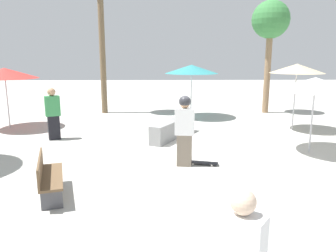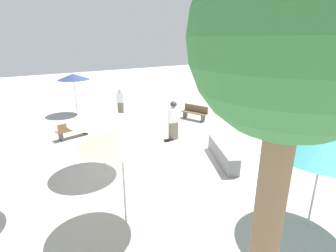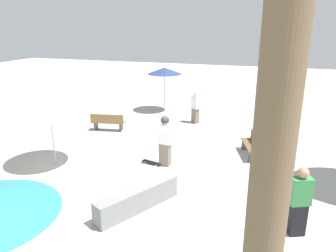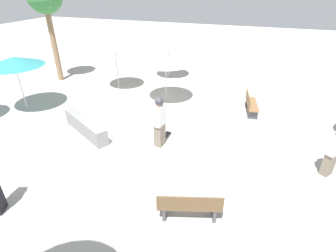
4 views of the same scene
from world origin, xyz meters
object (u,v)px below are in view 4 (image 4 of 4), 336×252
at_px(concrete_ledge, 86,126).
at_px(bench_near, 189,206).
at_px(skateboard, 164,136).
at_px(shade_umbrella_white, 166,60).
at_px(shade_umbrella_teal, 14,61).
at_px(shade_umbrella_grey, 169,43).
at_px(shade_umbrella_tan, 115,45).
at_px(skater_main, 160,120).
at_px(bench_far, 251,104).
at_px(bystander_far, 333,152).

bearing_deg(concrete_ledge, bench_near, -119.28).
distance_m(skateboard, shade_umbrella_white, 4.06).
bearing_deg(bench_near, concrete_ledge, 133.65).
bearing_deg(shade_umbrella_teal, shade_umbrella_white, -62.28).
bearing_deg(skateboard, shade_umbrella_grey, 32.18).
bearing_deg(shade_umbrella_tan, skateboard, -134.53).
height_order(skater_main, shade_umbrella_teal, shade_umbrella_teal).
bearing_deg(bench_far, shade_umbrella_white, -100.09).
xyz_separation_m(skater_main, shade_umbrella_white, (3.86, 1.13, 1.05)).
bearing_deg(bench_far, bench_near, -18.18).
xyz_separation_m(concrete_ledge, shade_umbrella_white, (4.05, -1.88, 1.74)).
xyz_separation_m(bench_near, shade_umbrella_grey, (10.24, 4.05, 1.64)).
bearing_deg(skater_main, concrete_ledge, 102.20).
distance_m(skater_main, concrete_ledge, 3.09).
bearing_deg(shade_umbrella_grey, shade_umbrella_tan, 144.35).
height_order(skater_main, bystander_far, skater_main).
xyz_separation_m(skateboard, shade_umbrella_white, (3.36, 1.09, 1.99)).
height_order(skater_main, shade_umbrella_grey, shade_umbrella_grey).
bearing_deg(shade_umbrella_tan, bench_far, -95.83).
xyz_separation_m(concrete_ledge, shade_umbrella_tan, (4.73, 1.14, 2.06)).
bearing_deg(skater_main, bystander_far, -79.83).
xyz_separation_m(bench_far, shade_umbrella_tan, (0.72, 7.06, 1.95)).
bearing_deg(shade_umbrella_teal, shade_umbrella_tan, -36.82).
bearing_deg(shade_umbrella_grey, bench_far, -124.42).
bearing_deg(bench_near, skateboard, 102.19).
relative_size(skateboard, shade_umbrella_white, 0.36).
bearing_deg(shade_umbrella_teal, bench_far, -72.99).
distance_m(shade_umbrella_grey, shade_umbrella_tan, 3.41).
bearing_deg(bystander_far, shade_umbrella_tan, -77.63).
xyz_separation_m(bench_near, bench_far, (6.76, -1.03, 0.00)).
xyz_separation_m(concrete_ledge, bystander_far, (0.34, -8.47, 0.50)).
height_order(bench_far, shade_umbrella_tan, shade_umbrella_tan).
xyz_separation_m(bench_far, shade_umbrella_grey, (3.48, 5.08, 1.64)).
bearing_deg(bench_near, bench_far, 64.27).
height_order(concrete_ledge, bench_far, bench_far).
height_order(shade_umbrella_white, bystander_far, shade_umbrella_white).
height_order(skater_main, skateboard, skater_main).
xyz_separation_m(skater_main, concrete_ledge, (-0.19, 3.01, -0.69)).
distance_m(skater_main, shade_umbrella_grey, 7.69).
distance_m(bench_far, shade_umbrella_tan, 7.36).
bearing_deg(skateboard, skater_main, -160.87).
bearing_deg(skater_main, bench_near, -138.63).
bearing_deg(bench_far, shade_umbrella_grey, -133.94).
height_order(concrete_ledge, bystander_far, bystander_far).
height_order(shade_umbrella_tan, bystander_far, shade_umbrella_tan).
xyz_separation_m(bench_near, shade_umbrella_teal, (3.74, 8.83, 1.82)).
distance_m(shade_umbrella_tan, shade_umbrella_white, 3.11).
xyz_separation_m(shade_umbrella_white, bystander_far, (-3.71, -6.59, -1.23)).
bearing_deg(shade_umbrella_tan, bystander_far, -114.59).
bearing_deg(skater_main, shade_umbrella_tan, 50.99).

